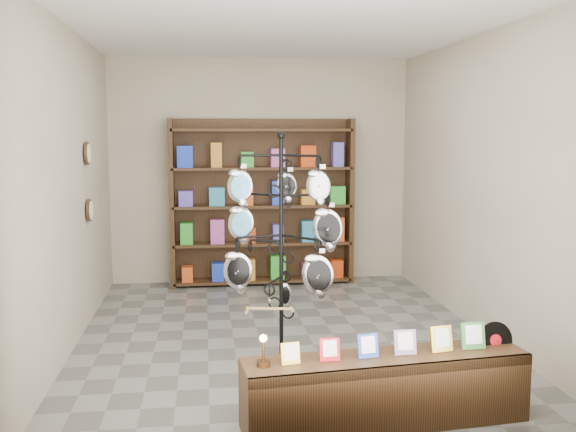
# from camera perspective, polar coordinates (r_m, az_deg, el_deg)

# --- Properties ---
(ground) EXTENTS (5.00, 5.00, 0.00)m
(ground) POSITION_cam_1_polar(r_m,az_deg,el_deg) (6.51, -0.41, -10.60)
(ground) COLOR slate
(ground) RESTS_ON ground
(room_envelope) EXTENTS (5.00, 5.00, 5.00)m
(room_envelope) POSITION_cam_1_polar(r_m,az_deg,el_deg) (6.19, -0.42, 5.91)
(room_envelope) COLOR #B8AF94
(room_envelope) RESTS_ON ground
(display_tree) EXTENTS (1.07, 1.05, 2.02)m
(display_tree) POSITION_cam_1_polar(r_m,az_deg,el_deg) (5.28, -0.60, -1.77)
(display_tree) COLOR black
(display_tree) RESTS_ON ground
(front_shelf) EXTENTS (2.03, 0.61, 0.71)m
(front_shelf) POSITION_cam_1_polar(r_m,az_deg,el_deg) (4.64, 8.68, -15.00)
(front_shelf) COLOR black
(front_shelf) RESTS_ON ground
(back_shelving) EXTENTS (2.42, 0.36, 2.20)m
(back_shelving) POSITION_cam_1_polar(r_m,az_deg,el_deg) (8.53, -2.31, 0.77)
(back_shelving) COLOR black
(back_shelving) RESTS_ON ground
(wall_clocks) EXTENTS (0.03, 0.24, 0.84)m
(wall_clocks) POSITION_cam_1_polar(r_m,az_deg,el_deg) (7.07, -17.33, 2.91)
(wall_clocks) COLOR black
(wall_clocks) RESTS_ON ground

